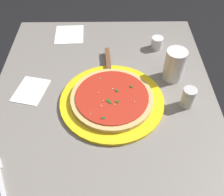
{
  "coord_description": "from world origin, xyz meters",
  "views": [
    {
      "loc": [
        0.61,
        0.02,
        1.43
      ],
      "look_at": [
        0.01,
        0.03,
        0.77
      ],
      "focal_mm": 41.73,
      "sensor_mm": 36.0,
      "label": 1
    }
  ],
  "objects_px": {
    "pizza_server": "(109,66)",
    "parmesan_shaker": "(188,97)",
    "pizza": "(112,98)",
    "serving_plate": "(112,101)",
    "cup_small_sauce": "(157,43)",
    "napkin_loose_left": "(31,90)",
    "fork": "(1,183)",
    "cup_tall_drink": "(175,65)",
    "napkin_folded_right": "(69,34)"
  },
  "relations": [
    {
      "from": "cup_tall_drink",
      "to": "pizza",
      "type": "bearing_deg",
      "value": -61.82
    },
    {
      "from": "pizza_server",
      "to": "parmesan_shaker",
      "type": "relative_size",
      "value": 3.01
    },
    {
      "from": "cup_small_sauce",
      "to": "napkin_folded_right",
      "type": "xyz_separation_m",
      "value": [
        -0.1,
        -0.38,
        -0.02
      ]
    },
    {
      "from": "pizza",
      "to": "serving_plate",
      "type": "bearing_deg",
      "value": -173.4
    },
    {
      "from": "cup_small_sauce",
      "to": "napkin_folded_right",
      "type": "height_order",
      "value": "cup_small_sauce"
    },
    {
      "from": "pizza",
      "to": "cup_small_sauce",
      "type": "xyz_separation_m",
      "value": [
        -0.31,
        0.19,
        0.0
      ]
    },
    {
      "from": "serving_plate",
      "to": "napkin_loose_left",
      "type": "bearing_deg",
      "value": -101.13
    },
    {
      "from": "serving_plate",
      "to": "parmesan_shaker",
      "type": "xyz_separation_m",
      "value": [
        0.02,
        0.26,
        0.03
      ]
    },
    {
      "from": "serving_plate",
      "to": "fork",
      "type": "xyz_separation_m",
      "value": [
        0.29,
        -0.3,
        -0.0
      ]
    },
    {
      "from": "serving_plate",
      "to": "pizza_server",
      "type": "xyz_separation_m",
      "value": [
        -0.17,
        -0.01,
        0.01
      ]
    },
    {
      "from": "cup_tall_drink",
      "to": "fork",
      "type": "distance_m",
      "value": 0.68
    },
    {
      "from": "cup_small_sauce",
      "to": "napkin_folded_right",
      "type": "relative_size",
      "value": 0.35
    },
    {
      "from": "pizza",
      "to": "pizza_server",
      "type": "distance_m",
      "value": 0.17
    },
    {
      "from": "pizza_server",
      "to": "fork",
      "type": "xyz_separation_m",
      "value": [
        0.46,
        -0.29,
        -0.01
      ]
    },
    {
      "from": "pizza",
      "to": "napkin_loose_left",
      "type": "relative_size",
      "value": 2.17
    },
    {
      "from": "cup_tall_drink",
      "to": "fork",
      "type": "relative_size",
      "value": 0.69
    },
    {
      "from": "napkin_folded_right",
      "to": "napkin_loose_left",
      "type": "distance_m",
      "value": 0.37
    },
    {
      "from": "napkin_folded_right",
      "to": "pizza_server",
      "type": "bearing_deg",
      "value": 36.58
    },
    {
      "from": "napkin_loose_left",
      "to": "fork",
      "type": "relative_size",
      "value": 0.75
    },
    {
      "from": "serving_plate",
      "to": "cup_small_sauce",
      "type": "xyz_separation_m",
      "value": [
        -0.31,
        0.19,
        0.02
      ]
    },
    {
      "from": "cup_tall_drink",
      "to": "cup_small_sauce",
      "type": "bearing_deg",
      "value": -168.97
    },
    {
      "from": "cup_tall_drink",
      "to": "fork",
      "type": "bearing_deg",
      "value": -52.09
    },
    {
      "from": "pizza",
      "to": "parmesan_shaker",
      "type": "bearing_deg",
      "value": 86.4
    },
    {
      "from": "pizza_server",
      "to": "parmesan_shaker",
      "type": "bearing_deg",
      "value": 55.28
    },
    {
      "from": "pizza",
      "to": "napkin_folded_right",
      "type": "distance_m",
      "value": 0.45
    },
    {
      "from": "parmesan_shaker",
      "to": "cup_small_sauce",
      "type": "bearing_deg",
      "value": -169.12
    },
    {
      "from": "napkin_folded_right",
      "to": "serving_plate",
      "type": "bearing_deg",
      "value": 24.85
    },
    {
      "from": "serving_plate",
      "to": "pizza",
      "type": "bearing_deg",
      "value": 6.6
    },
    {
      "from": "serving_plate",
      "to": "cup_tall_drink",
      "type": "bearing_deg",
      "value": 118.18
    },
    {
      "from": "fork",
      "to": "serving_plate",
      "type": "bearing_deg",
      "value": 133.87
    },
    {
      "from": "fork",
      "to": "cup_small_sauce",
      "type": "bearing_deg",
      "value": 140.28
    },
    {
      "from": "pizza",
      "to": "napkin_loose_left",
      "type": "distance_m",
      "value": 0.3
    },
    {
      "from": "serving_plate",
      "to": "parmesan_shaker",
      "type": "height_order",
      "value": "parmesan_shaker"
    },
    {
      "from": "pizza",
      "to": "cup_tall_drink",
      "type": "height_order",
      "value": "cup_tall_drink"
    },
    {
      "from": "cup_small_sauce",
      "to": "parmesan_shaker",
      "type": "bearing_deg",
      "value": 10.88
    },
    {
      "from": "pizza",
      "to": "napkin_loose_left",
      "type": "height_order",
      "value": "pizza"
    },
    {
      "from": "napkin_loose_left",
      "to": "pizza",
      "type": "bearing_deg",
      "value": 78.87
    },
    {
      "from": "serving_plate",
      "to": "parmesan_shaker",
      "type": "relative_size",
      "value": 4.88
    },
    {
      "from": "cup_small_sauce",
      "to": "parmesan_shaker",
      "type": "distance_m",
      "value": 0.33
    },
    {
      "from": "serving_plate",
      "to": "cup_small_sauce",
      "type": "bearing_deg",
      "value": 147.75
    },
    {
      "from": "pizza_server",
      "to": "parmesan_shaker",
      "type": "xyz_separation_m",
      "value": [
        0.18,
        0.27,
        0.02
      ]
    },
    {
      "from": "cup_tall_drink",
      "to": "napkin_loose_left",
      "type": "bearing_deg",
      "value": -82.92
    },
    {
      "from": "pizza_server",
      "to": "napkin_folded_right",
      "type": "height_order",
      "value": "pizza_server"
    },
    {
      "from": "napkin_folded_right",
      "to": "napkin_loose_left",
      "type": "relative_size",
      "value": 1.08
    },
    {
      "from": "pizza_server",
      "to": "cup_small_sauce",
      "type": "relative_size",
      "value": 4.43
    },
    {
      "from": "fork",
      "to": "parmesan_shaker",
      "type": "xyz_separation_m",
      "value": [
        -0.28,
        0.56,
        0.04
      ]
    },
    {
      "from": "pizza",
      "to": "cup_small_sauce",
      "type": "bearing_deg",
      "value": 147.76
    },
    {
      "from": "pizza_server",
      "to": "cup_tall_drink",
      "type": "distance_m",
      "value": 0.25
    },
    {
      "from": "cup_tall_drink",
      "to": "parmesan_shaker",
      "type": "relative_size",
      "value": 1.65
    },
    {
      "from": "cup_tall_drink",
      "to": "napkin_folded_right",
      "type": "bearing_deg",
      "value": -124.34
    }
  ]
}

